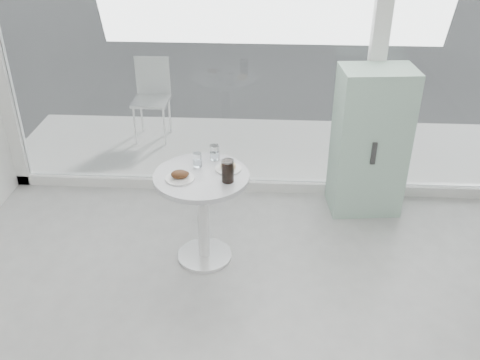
# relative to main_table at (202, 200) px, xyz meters

# --- Properties ---
(room_shell) EXTENTS (6.00, 6.00, 6.00)m
(room_shell) POSITION_rel_main_table_xyz_m (0.50, -2.46, 1.36)
(room_shell) COLOR white
(room_shell) RESTS_ON ground
(storefront) EXTENTS (5.00, 0.14, 3.00)m
(storefront) POSITION_rel_main_table_xyz_m (0.57, 1.10, 1.16)
(storefront) COLOR white
(storefront) RESTS_ON ground
(main_table) EXTENTS (0.72, 0.72, 0.77)m
(main_table) POSITION_rel_main_table_xyz_m (0.00, 0.00, 0.00)
(main_table) COLOR white
(main_table) RESTS_ON ground
(patio_deck) EXTENTS (5.60, 1.60, 0.05)m
(patio_deck) POSITION_rel_main_table_xyz_m (0.50, 1.90, -0.53)
(patio_deck) COLOR white
(patio_deck) RESTS_ON ground
(mint_cabinet) EXTENTS (0.66, 0.47, 1.34)m
(mint_cabinet) POSITION_rel_main_table_xyz_m (1.38, 0.84, 0.12)
(mint_cabinet) COLOR #9AC5AD
(mint_cabinet) RESTS_ON ground
(patio_chair) EXTENTS (0.39, 0.39, 0.90)m
(patio_chair) POSITION_rel_main_table_xyz_m (-0.83, 2.18, 0.01)
(patio_chair) COLOR white
(patio_chair) RESTS_ON patio_deck
(plate_fritter) EXTENTS (0.21, 0.21, 0.07)m
(plate_fritter) POSITION_rel_main_table_xyz_m (-0.15, -0.07, 0.25)
(plate_fritter) COLOR white
(plate_fritter) RESTS_ON main_table
(plate_donut) EXTENTS (0.20, 0.20, 0.05)m
(plate_donut) POSITION_rel_main_table_xyz_m (0.19, 0.09, 0.24)
(plate_donut) COLOR white
(plate_donut) RESTS_ON main_table
(water_tumbler_a) EXTENTS (0.07, 0.07, 0.11)m
(water_tumbler_a) POSITION_rel_main_table_xyz_m (-0.04, 0.13, 0.27)
(water_tumbler_a) COLOR white
(water_tumbler_a) RESTS_ON main_table
(water_tumbler_b) EXTENTS (0.07, 0.07, 0.12)m
(water_tumbler_b) POSITION_rel_main_table_xyz_m (0.08, 0.25, 0.27)
(water_tumbler_b) COLOR white
(water_tumbler_b) RESTS_ON main_table
(cola_glass) EXTENTS (0.09, 0.09, 0.17)m
(cola_glass) POSITION_rel_main_table_xyz_m (0.20, -0.09, 0.30)
(cola_glass) COLOR white
(cola_glass) RESTS_ON main_table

